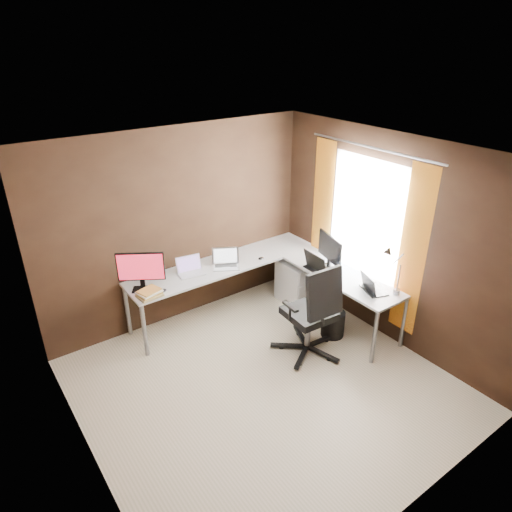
{
  "coord_description": "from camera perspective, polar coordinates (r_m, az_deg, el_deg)",
  "views": [
    {
      "loc": [
        -2.31,
        -3.04,
        3.44
      ],
      "look_at": [
        0.57,
        0.95,
        1.02
      ],
      "focal_mm": 32.0,
      "sensor_mm": 36.0,
      "label": 1
    }
  ],
  "objects": [
    {
      "name": "drawer_pedestal",
      "position": [
        6.43,
        5.17,
        -3.18
      ],
      "size": [
        0.42,
        0.5,
        0.6
      ],
      "primitive_type": "cube",
      "color": "silver",
      "rests_on": "ground"
    },
    {
      "name": "desk_lamp",
      "position": [
        5.33,
        16.64,
        -1.16
      ],
      "size": [
        0.19,
        0.22,
        0.57
      ],
      "rotation": [
        0.0,
        0.0,
        -0.41
      ],
      "color": "slate",
      "rests_on": "desk"
    },
    {
      "name": "laptop_black_small",
      "position": [
        5.48,
        14.28,
        -3.82
      ],
      "size": [
        0.32,
        0.37,
        0.21
      ],
      "rotation": [
        0.0,
        0.0,
        1.23
      ],
      "color": "black",
      "rests_on": "desk"
    },
    {
      "name": "office_chair",
      "position": [
        5.42,
        6.83,
        -8.85
      ],
      "size": [
        0.66,
        0.66,
        1.18
      ],
      "rotation": [
        0.0,
        0.0,
        -0.07
      ],
      "color": "black",
      "rests_on": "ground"
    },
    {
      "name": "laptop_black_big",
      "position": [
        5.8,
        7.89,
        -1.36
      ],
      "size": [
        0.3,
        0.41,
        0.26
      ],
      "rotation": [
        0.0,
        0.0,
        1.53
      ],
      "color": "black",
      "rests_on": "desk"
    },
    {
      "name": "book_stack",
      "position": [
        5.35,
        -13.19,
        -4.56
      ],
      "size": [
        0.29,
        0.25,
        0.08
      ],
      "rotation": [
        0.0,
        0.0,
        0.19
      ],
      "color": "tan",
      "rests_on": "desk"
    },
    {
      "name": "wastebasket",
      "position": [
        5.84,
        9.59,
        -8.32
      ],
      "size": [
        0.33,
        0.33,
        0.33
      ],
      "primitive_type": "cylinder",
      "rotation": [
        0.0,
        0.0,
        0.17
      ],
      "color": "black",
      "rests_on": "ground"
    },
    {
      "name": "monitor_right",
      "position": [
        5.81,
        9.23,
        0.78
      ],
      "size": [
        0.19,
        0.53,
        0.44
      ],
      "rotation": [
        0.0,
        0.0,
        1.31
      ],
      "color": "black",
      "rests_on": "desk"
    },
    {
      "name": "room",
      "position": [
        4.62,
        4.11,
        -1.84
      ],
      "size": [
        3.6,
        3.6,
        2.5
      ],
      "color": "beige",
      "rests_on": "ground"
    },
    {
      "name": "monitor_left",
      "position": [
        5.4,
        -14.18,
        -1.61
      ],
      "size": [
        0.48,
        0.31,
        0.47
      ],
      "rotation": [
        0.0,
        0.0,
        -0.56
      ],
      "color": "black",
      "rests_on": "desk"
    },
    {
      "name": "laptop_white",
      "position": [
        5.75,
        -8.23,
        -1.72
      ],
      "size": [
        0.35,
        0.27,
        0.21
      ],
      "rotation": [
        0.0,
        0.0,
        -0.16
      ],
      "color": "silver",
      "rests_on": "desk"
    },
    {
      "name": "desk",
      "position": [
        5.85,
        1.65,
        -2.04
      ],
      "size": [
        2.65,
        2.25,
        0.73
      ],
      "color": "silver",
      "rests_on": "ground"
    },
    {
      "name": "laptop_silver",
      "position": [
        5.88,
        -3.8,
        -0.81
      ],
      "size": [
        0.42,
        0.38,
        0.23
      ],
      "rotation": [
        0.0,
        0.0,
        -0.52
      ],
      "color": "silver",
      "rests_on": "desk"
    },
    {
      "name": "mouse_left",
      "position": [
        5.41,
        -11.56,
        -4.26
      ],
      "size": [
        0.11,
        0.09,
        0.04
      ],
      "primitive_type": "ellipsoid",
      "rotation": [
        0.0,
        0.0,
        0.36
      ],
      "color": "black",
      "rests_on": "desk"
    },
    {
      "name": "mouse_corner",
      "position": [
        6.05,
        0.63,
        -0.28
      ],
      "size": [
        0.1,
        0.07,
        0.03
      ],
      "primitive_type": "ellipsoid",
      "rotation": [
        0.0,
        0.0,
        -0.25
      ],
      "color": "black",
      "rests_on": "desk"
    }
  ]
}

